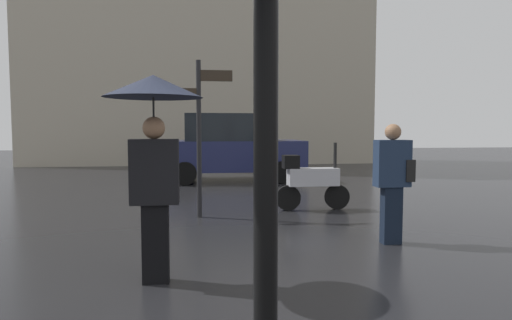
% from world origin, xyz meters
% --- Properties ---
extents(pedestrian_with_umbrella, '(0.94, 0.94, 1.99)m').
position_xyz_m(pedestrian_with_umbrella, '(-0.68, 1.61, 1.54)').
color(pedestrian_with_umbrella, black).
rests_on(pedestrian_with_umbrella, ground).
extents(pedestrian_with_bag, '(0.48, 0.24, 1.55)m').
position_xyz_m(pedestrian_with_bag, '(2.22, 2.68, 0.88)').
color(pedestrian_with_bag, black).
rests_on(pedestrian_with_bag, ground).
extents(parked_scooter, '(1.38, 0.32, 1.23)m').
position_xyz_m(parked_scooter, '(1.78, 5.12, 0.55)').
color(parked_scooter, black).
rests_on(parked_scooter, ground).
extents(parked_car_left, '(4.05, 2.00, 1.91)m').
position_xyz_m(parked_car_left, '(0.67, 9.93, 0.96)').
color(parked_car_left, '#1E234C').
rests_on(parked_car_left, ground).
extents(street_signpost, '(1.08, 0.08, 2.61)m').
position_xyz_m(street_signpost, '(-0.23, 4.71, 1.60)').
color(street_signpost, black).
rests_on(street_signpost, ground).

